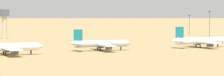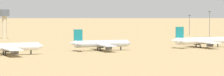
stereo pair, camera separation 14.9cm
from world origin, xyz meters
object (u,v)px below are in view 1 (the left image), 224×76
Objects in this scene: parked_jet_teal_4 at (200,41)px; light_pole_west at (189,23)px; parked_jet_yellow_2 at (6,47)px; control_tower at (4,21)px; parked_jet_teal_3 at (101,44)px; light_pole_mid at (209,22)px.

parked_jet_teal_4 is 129.57m from light_pole_west.
parked_jet_yellow_2 is at bearing -150.34° from light_pole_west.
light_pole_west is (134.49, -20.64, -3.01)m from control_tower.
parked_jet_yellow_2 is 1.07× the size of parked_jet_teal_3.
parked_jet_teal_3 is at bearing 10.77° from parked_jet_yellow_2.
parked_jet_teal_3 is at bearing -87.15° from control_tower.
parked_jet_teal_3 is 1.79× the size of light_pole_mid.
parked_jet_teal_4 is at bearing -64.52° from control_tower.
light_pole_west is at bearing 48.76° from parked_jet_teal_3.
parked_jet_teal_4 is (54.53, -7.76, 0.18)m from parked_jet_teal_3.
parked_jet_teal_4 is at bearing 3.22° from parked_jet_teal_3.
parked_jet_teal_3 is (48.85, 2.57, -0.21)m from parked_jet_yellow_2.
parked_jet_teal_3 is at bearing 179.26° from parked_jet_teal_4.
parked_jet_teal_4 is at bearing -124.87° from light_pole_west.
light_pole_west is at bearing 62.48° from parked_jet_teal_4.
control_tower is (-60.46, 126.86, 8.00)m from parked_jet_teal_4.
parked_jet_teal_3 is 119.53m from control_tower.
control_tower is at bearing 160.98° from light_pole_mid.
control_tower reaches higher than parked_jet_teal_3.
parked_jet_yellow_2 reaches higher than parked_jet_teal_4.
light_pole_mid is at bearing 31.11° from parked_jet_yellow_2.
light_pole_west is (74.03, 106.22, 4.99)m from parked_jet_teal_4.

